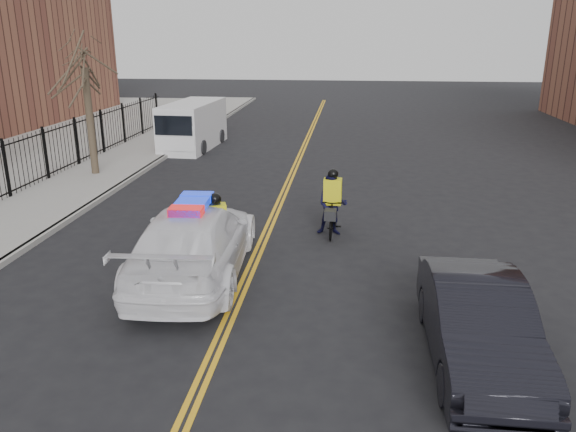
# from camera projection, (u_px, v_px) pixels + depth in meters

# --- Properties ---
(ground) EXTENTS (120.00, 120.00, 0.00)m
(ground) POSITION_uv_depth(u_px,v_px,m) (237.00, 301.00, 11.73)
(ground) COLOR black
(ground) RESTS_ON ground
(center_line_left) EXTENTS (0.10, 60.00, 0.01)m
(center_line_left) POSITION_uv_depth(u_px,v_px,m) (280.00, 196.00, 19.30)
(center_line_left) COLOR gold
(center_line_left) RESTS_ON ground
(center_line_right) EXTENTS (0.10, 60.00, 0.01)m
(center_line_right) POSITION_uv_depth(u_px,v_px,m) (285.00, 196.00, 19.29)
(center_line_right) COLOR gold
(center_line_right) RESTS_ON ground
(sidewalk) EXTENTS (3.00, 60.00, 0.15)m
(sidewalk) POSITION_uv_depth(u_px,v_px,m) (74.00, 188.00, 20.06)
(sidewalk) COLOR gray
(sidewalk) RESTS_ON ground
(curb) EXTENTS (0.20, 60.00, 0.15)m
(curb) POSITION_uv_depth(u_px,v_px,m) (115.00, 189.00, 19.90)
(curb) COLOR gray
(curb) RESTS_ON ground
(iron_fence) EXTENTS (0.12, 28.00, 2.00)m
(iron_fence) POSITION_uv_depth(u_px,v_px,m) (31.00, 162.00, 19.93)
(iron_fence) COLOR black
(iron_fence) RESTS_ON ground
(street_tree) EXTENTS (3.20, 3.20, 4.80)m
(street_tree) POSITION_uv_depth(u_px,v_px,m) (86.00, 85.00, 20.89)
(street_tree) COLOR #382C21
(street_tree) RESTS_ON sidewalk
(police_cruiser) EXTENTS (2.61, 5.80, 1.81)m
(police_cruiser) POSITION_uv_depth(u_px,v_px,m) (194.00, 242.00, 12.72)
(police_cruiser) COLOR white
(police_cruiser) RESTS_ON ground
(dark_sedan) EXTENTS (1.54, 4.40, 1.45)m
(dark_sedan) POSITION_uv_depth(u_px,v_px,m) (478.00, 323.00, 9.34)
(dark_sedan) COLOR black
(dark_sedan) RESTS_ON ground
(cargo_van) EXTENTS (2.27, 5.36, 2.20)m
(cargo_van) POSITION_uv_depth(u_px,v_px,m) (192.00, 126.00, 27.19)
(cargo_van) COLOR silver
(cargo_van) RESTS_ON ground
(cyclist_near) EXTENTS (1.21, 1.99, 1.85)m
(cyclist_near) POSITION_uv_depth(u_px,v_px,m) (217.00, 242.00, 13.22)
(cyclist_near) COLOR black
(cyclist_near) RESTS_ON ground
(cyclist_far) EXTENTS (0.85, 1.86, 1.86)m
(cyclist_far) POSITION_uv_depth(u_px,v_px,m) (332.00, 209.00, 15.44)
(cyclist_far) COLOR black
(cyclist_far) RESTS_ON ground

